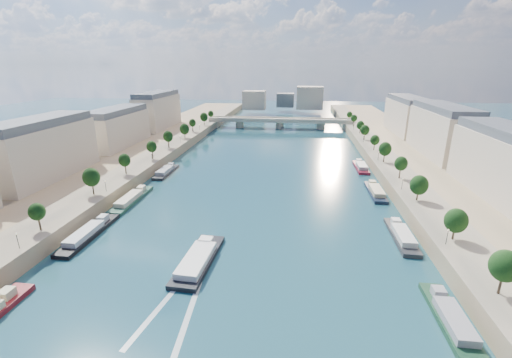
# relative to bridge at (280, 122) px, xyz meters

# --- Properties ---
(ground) EXTENTS (700.00, 700.00, 0.00)m
(ground) POSITION_rel_bridge_xyz_m (0.00, -133.04, -5.08)
(ground) COLOR #0B2733
(ground) RESTS_ON ground
(quay_left) EXTENTS (44.00, 520.00, 5.00)m
(quay_left) POSITION_rel_bridge_xyz_m (-72.00, -133.04, -2.58)
(quay_left) COLOR #9E8460
(quay_left) RESTS_ON ground
(quay_right) EXTENTS (44.00, 520.00, 5.00)m
(quay_right) POSITION_rel_bridge_xyz_m (72.00, -133.04, -2.58)
(quay_right) COLOR #9E8460
(quay_right) RESTS_ON ground
(pave_left) EXTENTS (14.00, 520.00, 0.10)m
(pave_left) POSITION_rel_bridge_xyz_m (-57.00, -133.04, -0.03)
(pave_left) COLOR gray
(pave_left) RESTS_ON quay_left
(pave_right) EXTENTS (14.00, 520.00, 0.10)m
(pave_right) POSITION_rel_bridge_xyz_m (57.00, -133.04, -0.03)
(pave_right) COLOR gray
(pave_right) RESTS_ON quay_right
(trees_left) EXTENTS (4.80, 268.80, 8.26)m
(trees_left) POSITION_rel_bridge_xyz_m (-55.00, -131.04, 5.39)
(trees_left) COLOR #382B1E
(trees_left) RESTS_ON ground
(trees_right) EXTENTS (4.80, 268.80, 8.26)m
(trees_right) POSITION_rel_bridge_xyz_m (55.00, -123.04, 5.39)
(trees_right) COLOR #382B1E
(trees_right) RESTS_ON ground
(lamps_left) EXTENTS (0.36, 200.36, 4.28)m
(lamps_left) POSITION_rel_bridge_xyz_m (-52.50, -143.04, 2.70)
(lamps_left) COLOR black
(lamps_left) RESTS_ON ground
(lamps_right) EXTENTS (0.36, 200.36, 4.28)m
(lamps_right) POSITION_rel_bridge_xyz_m (52.50, -128.04, 2.70)
(lamps_right) COLOR black
(lamps_right) RESTS_ON ground
(buildings_left) EXTENTS (16.00, 226.00, 23.20)m
(buildings_left) POSITION_rel_bridge_xyz_m (-85.00, -121.04, 11.37)
(buildings_left) COLOR beige
(buildings_left) RESTS_ON ground
(buildings_right) EXTENTS (16.00, 226.00, 23.20)m
(buildings_right) POSITION_rel_bridge_xyz_m (85.00, -121.04, 11.37)
(buildings_right) COLOR beige
(buildings_right) RESTS_ON ground
(skyline) EXTENTS (79.00, 42.00, 22.00)m
(skyline) POSITION_rel_bridge_xyz_m (3.19, 86.49, 9.57)
(skyline) COLOR beige
(skyline) RESTS_ON ground
(bridge) EXTENTS (112.00, 12.00, 8.15)m
(bridge) POSITION_rel_bridge_xyz_m (0.00, 0.00, 0.00)
(bridge) COLOR #C1B79E
(bridge) RESTS_ON ground
(tour_barge) EXTENTS (8.31, 25.08, 3.57)m
(tour_barge) POSITION_rel_bridge_xyz_m (-9.48, -196.09, -4.21)
(tour_barge) COLOR black
(tour_barge) RESTS_ON ground
(wake) EXTENTS (10.75, 26.02, 0.04)m
(wake) POSITION_rel_bridge_xyz_m (-9.48, -212.77, -5.06)
(wake) COLOR silver
(wake) RESTS_ON ground
(moored_barges_left) EXTENTS (5.00, 155.83, 3.60)m
(moored_barges_left) POSITION_rel_bridge_xyz_m (-45.50, -191.24, -4.24)
(moored_barges_left) COLOR #151C30
(moored_barges_left) RESTS_ON ground
(moored_barges_right) EXTENTS (5.00, 164.34, 3.60)m
(moored_barges_right) POSITION_rel_bridge_xyz_m (45.50, -177.71, -4.24)
(moored_barges_right) COLOR black
(moored_barges_right) RESTS_ON ground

